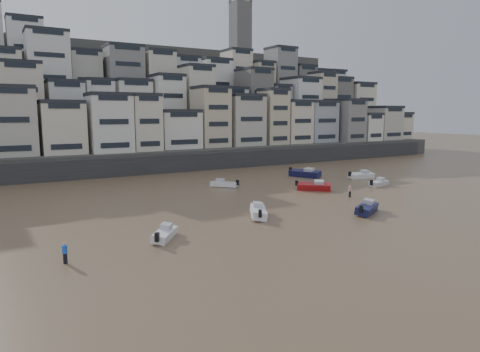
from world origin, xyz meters
TOP-DOWN VIEW (x-y plane):
  - ground at (0.00, 0.00)m, footprint 400.00×400.00m
  - harbor_wall at (10.00, 65.00)m, footprint 140.00×3.00m
  - hillside at (14.73, 104.84)m, footprint 141.04×66.00m
  - boat_j at (-10.72, 22.03)m, footprint 3.97×4.52m
  - boat_i at (25.47, 46.18)m, footprint 4.49×6.73m
  - boat_a at (13.59, 19.93)m, footprint 5.59×4.19m
  - boat_c at (1.58, 24.91)m, footprint 4.19×5.66m
  - boat_e at (17.92, 34.65)m, footprint 5.30×5.07m
  - boat_d at (29.50, 32.40)m, footprint 4.79×2.41m
  - boat_g at (32.99, 39.51)m, footprint 5.42×2.51m
  - boat_h at (7.57, 44.28)m, footprint 4.33×4.62m
  - person_blue at (-19.76, 19.80)m, footprint 0.44×0.44m
  - person_pink at (18.90, 28.07)m, footprint 0.44×0.44m

SIDE VIEW (x-z plane):
  - ground at x=0.00m, z-range 0.00..0.00m
  - boat_j at x=-10.72m, z-range 0.00..1.24m
  - boat_d at x=29.50m, z-range 0.00..1.25m
  - boat_h at x=7.57m, z-range 0.00..1.30m
  - boat_g at x=32.99m, z-range 0.00..1.42m
  - boat_a at x=13.59m, z-range 0.00..1.48m
  - boat_c at x=1.58m, z-range 0.00..1.49m
  - boat_e at x=17.92m, z-range 0.00..1.51m
  - person_blue at x=-19.76m, z-range 0.00..1.74m
  - person_pink at x=18.90m, z-range 0.00..1.74m
  - boat_i at x=25.47m, z-range 0.00..1.75m
  - harbor_wall at x=10.00m, z-range 0.00..3.50m
  - hillside at x=14.73m, z-range -11.99..38.01m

